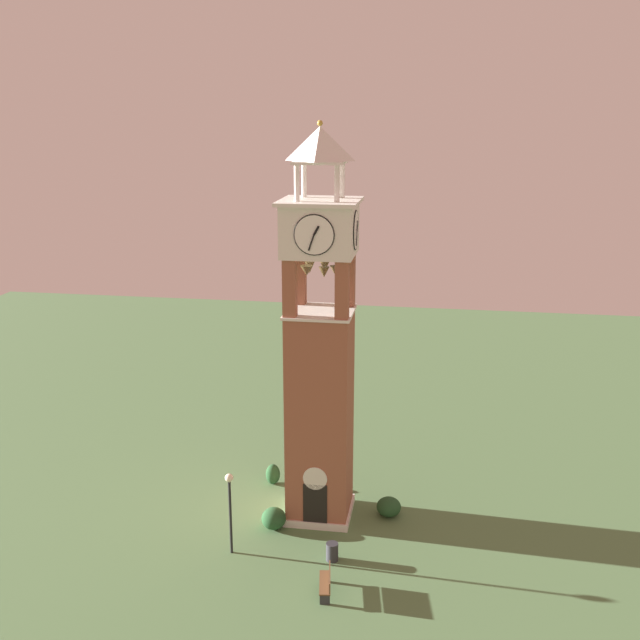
{
  "coord_description": "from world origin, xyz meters",
  "views": [
    {
      "loc": [
        5.02,
        -31.27,
        18.36
      ],
      "look_at": [
        0.0,
        0.0,
        9.56
      ],
      "focal_mm": 41.81,
      "sensor_mm": 36.0,
      "label": 1
    }
  ],
  "objects": [
    {
      "name": "shrub_near_entry",
      "position": [
        -2.85,
        2.54,
        0.53
      ],
      "size": [
        0.73,
        0.73,
        1.06
      ],
      "primitive_type": "ellipsoid",
      "color": "#234C28",
      "rests_on": "ground"
    },
    {
      "name": "trash_bin",
      "position": [
        1.12,
        -3.72,
        0.4
      ],
      "size": [
        0.52,
        0.52,
        0.8
      ],
      "primitive_type": "cylinder",
      "color": "#2D2D33",
      "rests_on": "ground"
    },
    {
      "name": "shrub_left_of_tower",
      "position": [
        3.24,
        0.33,
        0.45
      ],
      "size": [
        1.15,
        1.15,
        0.9
      ],
      "primitive_type": "ellipsoid",
      "color": "#234C28",
      "rests_on": "ground"
    },
    {
      "name": "shrub_behind_bench",
      "position": [
        -1.88,
        -1.63,
        0.5
      ],
      "size": [
        1.13,
        1.13,
        1.0
      ],
      "primitive_type": "ellipsoid",
      "color": "#234C28",
      "rests_on": "ground"
    },
    {
      "name": "ground",
      "position": [
        0.0,
        0.0,
        0.0
      ],
      "size": [
        80.0,
        80.0,
        0.0
      ],
      "primitive_type": "plane",
      "color": "#517547"
    },
    {
      "name": "lamp_post",
      "position": [
        -3.26,
        -3.85,
        2.61
      ],
      "size": [
        0.36,
        0.36,
        3.75
      ],
      "color": "black",
      "rests_on": "ground"
    },
    {
      "name": "park_bench",
      "position": [
        1.22,
        -5.97,
        0.48
      ],
      "size": [
        0.67,
        1.65,
        0.95
      ],
      "color": "brown",
      "rests_on": "ground"
    },
    {
      "name": "clock_tower",
      "position": [
        -0.0,
        -0.0,
        7.56
      ],
      "size": [
        3.4,
        3.4,
        18.1
      ],
      "color": "#93543D",
      "rests_on": "ground"
    }
  ]
}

